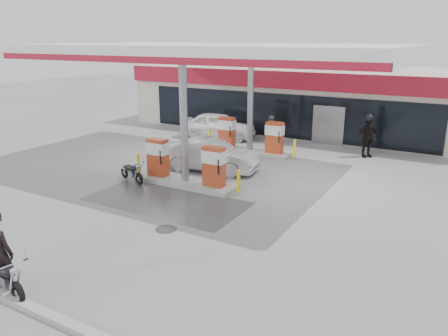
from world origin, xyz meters
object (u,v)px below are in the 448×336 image
(main_motorcycle, at_px, (6,278))
(pump_island_near, at_px, (185,168))
(parked_car_left, at_px, (206,114))
(pump_island_far, at_px, (250,140))
(parked_motorcycle, at_px, (132,173))
(attendant, at_px, (271,129))
(hatchback_silver, at_px, (210,155))
(biker_walking, at_px, (367,137))
(sedan_white, at_px, (218,126))

(main_motorcycle, bearing_deg, pump_island_near, 107.74)
(pump_island_near, distance_m, parked_car_left, 13.62)
(pump_island_far, xyz_separation_m, parked_motorcycle, (-2.17, -6.81, -0.32))
(attendant, xyz_separation_m, hatchback_silver, (-0.12, -6.60, -0.06))
(hatchback_silver, bearing_deg, main_motorcycle, 176.01)
(attendant, xyz_separation_m, biker_walking, (5.55, -0.60, 0.25))
(main_motorcycle, xyz_separation_m, hatchback_silver, (-1.06, 11.00, 0.31))
(biker_walking, bearing_deg, main_motorcycle, -148.90)
(pump_island_far, bearing_deg, pump_island_near, -90.00)
(main_motorcycle, bearing_deg, pump_island_far, 105.29)
(pump_island_far, relative_size, main_motorcycle, 2.86)
(parked_car_left, relative_size, biker_walking, 2.17)
(sedan_white, bearing_deg, biker_walking, -101.86)
(pump_island_far, relative_size, sedan_white, 1.13)
(parked_motorcycle, relative_size, attendant, 1.07)
(parked_motorcycle, relative_size, hatchback_silver, 0.38)
(sedan_white, height_order, hatchback_silver, sedan_white)
(attendant, bearing_deg, sedan_white, 96.06)
(pump_island_near, height_order, pump_island_far, same)
(pump_island_near, distance_m, parked_motorcycle, 2.34)
(parked_car_left, height_order, biker_walking, biker_walking)
(pump_island_far, xyz_separation_m, main_motorcycle, (0.94, -14.80, -0.30))
(pump_island_far, bearing_deg, biker_walking, 21.64)
(pump_island_far, xyz_separation_m, biker_walking, (5.55, 2.20, 0.32))
(pump_island_far, height_order, sedan_white, pump_island_far)
(main_motorcycle, relative_size, parked_motorcycle, 1.07)
(pump_island_near, height_order, attendant, pump_island_near)
(pump_island_far, bearing_deg, parked_motorcycle, -107.67)
(pump_island_far, distance_m, main_motorcycle, 14.84)
(hatchback_silver, bearing_deg, parked_car_left, 23.39)
(pump_island_far, xyz_separation_m, attendant, (-0.00, 2.80, 0.07))
(pump_island_far, relative_size, biker_walking, 2.48)
(pump_island_far, relative_size, hatchback_silver, 1.17)
(pump_island_near, xyz_separation_m, biker_walking, (5.55, 8.20, 0.32))
(pump_island_near, distance_m, main_motorcycle, 8.86)
(main_motorcycle, height_order, hatchback_silver, hatchback_silver)
(pump_island_near, relative_size, hatchback_silver, 1.17)
(pump_island_far, height_order, parked_motorcycle, pump_island_far)
(main_motorcycle, distance_m, attendant, 17.63)
(hatchback_silver, bearing_deg, sedan_white, 17.80)
(main_motorcycle, height_order, attendant, attendant)
(main_motorcycle, xyz_separation_m, parked_car_left, (-7.39, 20.80, 0.24))
(hatchback_silver, distance_m, parked_car_left, 11.67)
(attendant, bearing_deg, pump_island_far, 175.51)
(pump_island_far, distance_m, sedan_white, 3.90)
(main_motorcycle, height_order, biker_walking, biker_walking)
(hatchback_silver, bearing_deg, biker_walking, -52.84)
(pump_island_near, relative_size, biker_walking, 2.48)
(pump_island_far, xyz_separation_m, parked_car_left, (-6.45, 6.00, -0.06))
(pump_island_near, xyz_separation_m, parked_motorcycle, (-2.17, -0.81, -0.32))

